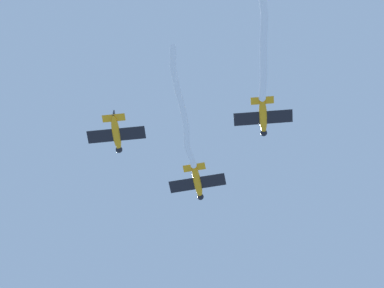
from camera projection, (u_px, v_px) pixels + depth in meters
airplane_lead at (197, 182)px, 95.02m from camera, size 6.42×5.04×1.65m
smoke_trail_lead at (182, 108)px, 90.20m from camera, size 8.49×13.35×1.32m
airplane_left_wing at (116, 134)px, 91.92m from camera, size 6.25×5.21×1.65m
airplane_right_wing at (263, 117)px, 91.20m from camera, size 6.19×5.25×1.65m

